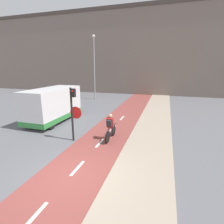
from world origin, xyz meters
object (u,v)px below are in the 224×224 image
(street_lamp_far, at_px, (94,62))
(traffic_light_pole, at_px, (73,109))
(cyclist_near, at_px, (110,128))
(van, at_px, (53,105))

(street_lamp_far, bearing_deg, traffic_light_pole, -72.47)
(street_lamp_far, relative_size, cyclist_near, 4.25)
(cyclist_near, bearing_deg, traffic_light_pole, -158.39)
(traffic_light_pole, height_order, cyclist_near, traffic_light_pole)
(street_lamp_far, xyz_separation_m, van, (0.62, -9.57, -3.40))
(cyclist_near, xyz_separation_m, van, (-5.14, 2.06, 0.51))
(cyclist_near, bearing_deg, street_lamp_far, 116.37)
(street_lamp_far, height_order, cyclist_near, street_lamp_far)
(traffic_light_pole, height_order, street_lamp_far, street_lamp_far)
(traffic_light_pole, bearing_deg, cyclist_near, 21.61)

